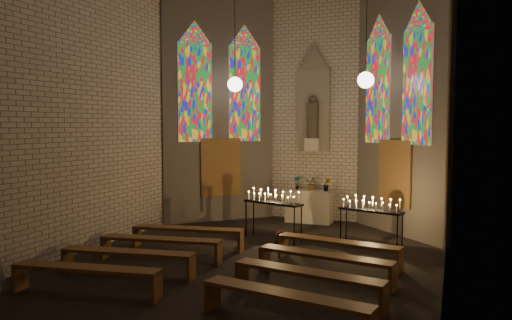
# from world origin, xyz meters

# --- Properties ---
(floor) EXTENTS (12.00, 12.00, 0.00)m
(floor) POSITION_xyz_m (0.00, 0.00, 0.00)
(floor) COLOR black
(floor) RESTS_ON ground
(room) EXTENTS (8.22, 12.43, 7.00)m
(room) POSITION_xyz_m (-0.00, 3.37, 3.72)
(room) COLOR beige
(room) RESTS_ON ground
(altar) EXTENTS (1.40, 0.60, 1.00)m
(altar) POSITION_xyz_m (0.00, 5.45, 0.50)
(altar) COLOR beige
(altar) RESTS_ON ground
(flower_vase_left) EXTENTS (0.23, 0.17, 0.41)m
(flower_vase_left) POSITION_xyz_m (-0.42, 5.50, 1.20)
(flower_vase_left) COLOR #4C723F
(flower_vase_left) RESTS_ON altar
(flower_vase_center) EXTENTS (0.45, 0.41, 0.44)m
(flower_vase_center) POSITION_xyz_m (0.08, 5.46, 1.22)
(flower_vase_center) COLOR #4C723F
(flower_vase_center) RESTS_ON altar
(flower_vase_right) EXTENTS (0.27, 0.23, 0.42)m
(flower_vase_right) POSITION_xyz_m (0.55, 5.43, 1.21)
(flower_vase_right) COLOR #4C723F
(flower_vase_right) RESTS_ON altar
(aisle_flower_pot) EXTENTS (0.31, 0.31, 0.46)m
(aisle_flower_pot) POSITION_xyz_m (0.23, 1.95, 0.23)
(aisle_flower_pot) COLOR #4C723F
(aisle_flower_pot) RESTS_ON ground
(votive_stand_left) EXTENTS (1.74, 0.90, 1.25)m
(votive_stand_left) POSITION_xyz_m (-0.26, 2.85, 1.07)
(votive_stand_left) COLOR black
(votive_stand_left) RESTS_ON ground
(votive_stand_right) EXTENTS (1.63, 0.81, 1.17)m
(votive_stand_right) POSITION_xyz_m (2.27, 2.93, 1.00)
(votive_stand_right) COLOR black
(votive_stand_right) RESTS_ON ground
(pew_left_0) EXTENTS (2.76, 0.82, 0.52)m
(pew_left_0) POSITION_xyz_m (-1.85, 1.13, 0.43)
(pew_left_0) COLOR #533217
(pew_left_0) RESTS_ON ground
(pew_right_0) EXTENTS (2.76, 0.82, 0.52)m
(pew_right_0) POSITION_xyz_m (1.85, 1.13, 0.43)
(pew_right_0) COLOR #533217
(pew_right_0) RESTS_ON ground
(pew_left_1) EXTENTS (2.76, 0.82, 0.52)m
(pew_left_1) POSITION_xyz_m (-1.85, -0.07, 0.43)
(pew_left_1) COLOR #533217
(pew_left_1) RESTS_ON ground
(pew_right_1) EXTENTS (2.76, 0.82, 0.52)m
(pew_right_1) POSITION_xyz_m (1.85, -0.07, 0.43)
(pew_right_1) COLOR #533217
(pew_right_1) RESTS_ON ground
(pew_left_2) EXTENTS (2.76, 0.82, 0.52)m
(pew_left_2) POSITION_xyz_m (-1.85, -1.27, 0.43)
(pew_left_2) COLOR #533217
(pew_left_2) RESTS_ON ground
(pew_right_2) EXTENTS (2.76, 0.82, 0.52)m
(pew_right_2) POSITION_xyz_m (1.85, -1.27, 0.43)
(pew_right_2) COLOR #533217
(pew_right_2) RESTS_ON ground
(pew_left_3) EXTENTS (2.76, 0.82, 0.52)m
(pew_left_3) POSITION_xyz_m (-1.85, -2.47, 0.43)
(pew_left_3) COLOR #533217
(pew_left_3) RESTS_ON ground
(pew_right_3) EXTENTS (2.76, 0.82, 0.52)m
(pew_right_3) POSITION_xyz_m (1.85, -2.47, 0.43)
(pew_right_3) COLOR #533217
(pew_right_3) RESTS_ON ground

